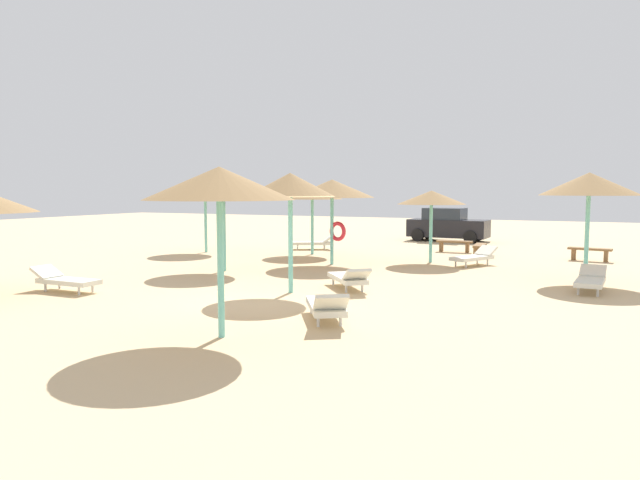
% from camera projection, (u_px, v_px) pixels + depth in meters
% --- Properties ---
extents(ground_plane, '(80.00, 80.00, 0.00)m').
position_uv_depth(ground_plane, '(269.00, 299.00, 13.55)').
color(ground_plane, '#D1B284').
extents(parasol_0, '(2.48, 2.48, 2.88)m').
position_uv_depth(parasol_0, '(312.00, 192.00, 22.82)').
color(parasol_0, '#6BC6BC').
rests_on(parasol_0, ground).
extents(parasol_1, '(2.68, 2.68, 3.05)m').
position_uv_depth(parasol_1, '(219.00, 184.00, 9.81)').
color(parasol_1, '#6BC6BC').
rests_on(parasol_1, ground).
extents(parasol_2, '(2.47, 2.47, 2.63)m').
position_uv_depth(parasol_2, '(431.00, 198.00, 20.24)').
color(parasol_2, '#6BC6BC').
rests_on(parasol_2, ground).
extents(parasol_3, '(2.32, 2.32, 3.08)m').
position_uv_depth(parasol_3, '(290.00, 185.00, 14.18)').
color(parasol_3, '#6BC6BC').
rests_on(parasol_3, ground).
extents(parasol_5, '(2.73, 2.73, 3.14)m').
position_uv_depth(parasol_5, '(589.00, 184.00, 15.86)').
color(parasol_5, '#6BC6BC').
rests_on(parasol_5, ground).
extents(parasol_6, '(2.60, 2.60, 2.83)m').
position_uv_depth(parasol_6, '(223.00, 192.00, 18.03)').
color(parasol_6, '#6BC6BC').
rests_on(parasol_6, ground).
extents(parasol_7, '(3.00, 3.00, 3.02)m').
position_uv_depth(parasol_7, '(332.00, 189.00, 19.67)').
color(parasol_7, '#6BC6BC').
rests_on(parasol_7, ground).
extents(parasol_8, '(2.49, 2.49, 2.89)m').
position_uv_depth(parasol_8, '(205.00, 191.00, 23.58)').
color(parasol_8, '#6BC6BC').
rests_on(parasol_8, ground).
extents(lounger_0, '(1.98, 1.44, 0.69)m').
position_uv_depth(lounger_0, '(314.00, 242.00, 24.96)').
color(lounger_0, silver).
rests_on(lounger_0, ground).
extents(lounger_1, '(1.53, 1.95, 0.71)m').
position_uv_depth(lounger_1, '(326.00, 306.00, 11.26)').
color(lounger_1, silver).
rests_on(lounger_1, ground).
extents(lounger_2, '(1.47, 1.98, 0.66)m').
position_uv_depth(lounger_2, '(474.00, 257.00, 19.57)').
color(lounger_2, silver).
rests_on(lounger_2, ground).
extents(lounger_3, '(1.70, 1.88, 0.67)m').
position_uv_depth(lounger_3, '(349.00, 278.00, 14.88)').
color(lounger_3, silver).
rests_on(lounger_3, ground).
extents(lounger_4, '(1.91, 0.65, 0.64)m').
position_uv_depth(lounger_4, '(65.00, 280.00, 14.55)').
color(lounger_4, silver).
rests_on(lounger_4, ground).
extents(lounger_5, '(0.83, 1.97, 0.61)m').
position_uv_depth(lounger_5, '(591.00, 280.00, 14.58)').
color(lounger_5, silver).
rests_on(lounger_5, ground).
extents(bench_0, '(1.51, 0.43, 0.49)m').
position_uv_depth(bench_0, '(454.00, 244.00, 23.84)').
color(bench_0, brown).
rests_on(bench_0, ground).
extents(bench_1, '(0.46, 1.52, 0.49)m').
position_uv_depth(bench_1, '(480.00, 248.00, 22.21)').
color(bench_1, brown).
rests_on(bench_1, ground).
extents(bench_2, '(1.54, 0.63, 0.49)m').
position_uv_depth(bench_2, '(590.00, 252.00, 20.84)').
color(bench_2, brown).
rests_on(bench_2, ground).
extents(parked_car, '(4.11, 2.21, 1.72)m').
position_uv_depth(parked_car, '(447.00, 225.00, 29.02)').
color(parked_car, black).
rests_on(parked_car, ground).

